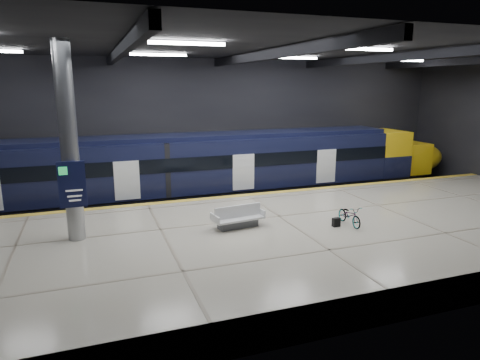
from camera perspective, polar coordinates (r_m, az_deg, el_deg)
name	(u,v)px	position (r m, az deg, el deg)	size (l,w,h in m)	color
ground	(269,233)	(19.39, 3.94, -7.08)	(30.00, 30.00, 0.00)	black
room_shell	(271,104)	(18.28, 4.21, 10.05)	(30.10, 16.10, 8.05)	black
platform	(295,240)	(17.09, 7.35, -7.97)	(30.00, 11.00, 1.10)	beige
safety_strip	(248,195)	(21.50, 1.06, -1.99)	(30.00, 0.40, 0.01)	yellow
rails	(231,201)	(24.27, -1.25, -2.79)	(30.00, 1.52, 0.16)	gray
train	(214,168)	(23.54, -3.47, 1.65)	(29.40, 2.84, 3.79)	black
bench	(238,220)	(16.63, -0.29, -5.30)	(2.10, 1.08, 0.89)	#595B60
bicycle	(350,215)	(17.43, 14.41, -4.57)	(0.53, 1.51, 0.80)	#99999E
pannier_bag	(336,222)	(17.18, 12.70, -5.51)	(0.30, 0.18, 0.35)	black
info_column	(69,146)	(15.82, -21.81, 4.21)	(0.90, 0.78, 6.90)	#9EA0A5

